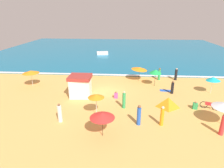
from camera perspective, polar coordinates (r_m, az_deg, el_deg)
ground_plane at (r=23.47m, az=-1.72°, el=-2.09°), size 60.00×60.00×0.00m
ocean_water at (r=50.40m, az=1.58°, el=10.27°), size 60.00×44.00×0.10m
wave_breaker_foam at (r=29.33m, az=-0.46°, el=2.83°), size 57.00×0.70×0.01m
lifeguard_cabana at (r=21.85m, az=-9.52°, el=-0.54°), size 2.48×2.25×2.50m
beach_umbrella_1 at (r=26.89m, az=8.29°, el=4.69°), size 2.75×2.73×2.07m
beach_umbrella_3 at (r=25.13m, az=28.32°, el=1.38°), size 2.14×2.13×2.11m
beach_umbrella_5 at (r=25.07m, az=13.06°, el=3.73°), size 1.63×1.66×2.32m
beach_umbrella_6 at (r=26.51m, az=-23.38°, el=3.38°), size 2.43×2.43×2.15m
beach_umbrella_7 at (r=17.22m, az=-4.85°, el=-3.63°), size 2.14×2.14×2.16m
beach_umbrella_8 at (r=14.42m, az=-2.97°, el=-9.46°), size 2.29×2.29×2.02m
beach_tent at (r=20.04m, az=16.60°, el=-5.39°), size 1.92×1.67×1.11m
parked_bicycle at (r=21.38m, az=27.46°, el=-5.80°), size 1.68×0.81×0.76m
beachgoer_0 at (r=21.42m, az=1.23°, el=-3.40°), size 0.40×0.40×0.79m
beachgoer_1 at (r=17.33m, az=-15.53°, el=-8.55°), size 0.52×0.52×1.76m
beachgoer_2 at (r=28.59m, az=18.80°, el=2.75°), size 0.48×0.48×1.77m
beachgoer_3 at (r=17.33m, az=30.51°, el=-10.62°), size 0.44×0.44×1.88m
beachgoer_4 at (r=27.94m, az=14.12°, el=2.89°), size 0.50×0.50×1.79m
beachgoer_5 at (r=20.82m, az=23.87°, el=-6.03°), size 0.49×0.49×0.81m
beachgoer_6 at (r=16.74m, az=14.92°, el=-9.39°), size 0.40×0.40×1.80m
beachgoer_7 at (r=19.02m, az=3.65°, el=-4.88°), size 0.47×0.47×1.85m
beachgoer_8 at (r=16.41m, az=8.15°, el=-9.39°), size 0.35×0.35×1.87m
beachgoer_9 at (r=23.57m, az=17.82°, el=-1.05°), size 0.34×0.34×1.60m
beach_towel_0 at (r=24.44m, az=16.03°, el=-1.96°), size 1.56×0.85×0.01m
small_boat_0 at (r=44.18m, az=-2.90°, el=9.31°), size 2.72×1.65×0.69m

